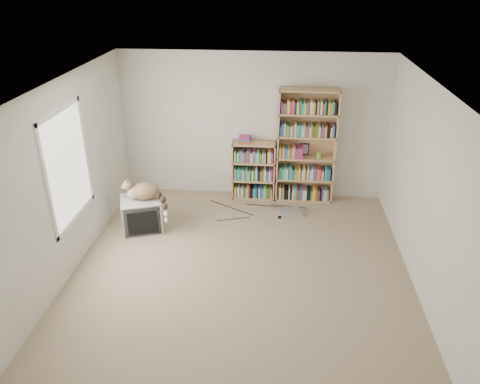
# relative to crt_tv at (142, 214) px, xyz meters

# --- Properties ---
(floor) EXTENTS (4.50, 5.00, 0.01)m
(floor) POSITION_rel_crt_tv_xyz_m (1.63, -1.08, -0.26)
(floor) COLOR tan
(floor) RESTS_ON ground
(wall_back) EXTENTS (4.50, 0.02, 2.50)m
(wall_back) POSITION_rel_crt_tv_xyz_m (1.63, 1.42, 0.99)
(wall_back) COLOR silver
(wall_back) RESTS_ON floor
(wall_front) EXTENTS (4.50, 0.02, 2.50)m
(wall_front) POSITION_rel_crt_tv_xyz_m (1.63, -3.58, 0.99)
(wall_front) COLOR silver
(wall_front) RESTS_ON floor
(wall_left) EXTENTS (0.02, 5.00, 2.50)m
(wall_left) POSITION_rel_crt_tv_xyz_m (-0.62, -1.08, 0.99)
(wall_left) COLOR silver
(wall_left) RESTS_ON floor
(wall_right) EXTENTS (0.02, 5.00, 2.50)m
(wall_right) POSITION_rel_crt_tv_xyz_m (3.88, -1.08, 0.99)
(wall_right) COLOR silver
(wall_right) RESTS_ON floor
(ceiling) EXTENTS (4.50, 5.00, 0.02)m
(ceiling) POSITION_rel_crt_tv_xyz_m (1.63, -1.08, 2.24)
(ceiling) COLOR white
(ceiling) RESTS_ON wall_back
(window) EXTENTS (0.02, 1.22, 1.52)m
(window) POSITION_rel_crt_tv_xyz_m (-0.61, -0.88, 1.14)
(window) COLOR white
(window) RESTS_ON wall_left
(crt_tv) EXTENTS (0.73, 0.70, 0.52)m
(crt_tv) POSITION_rel_crt_tv_xyz_m (0.00, 0.00, 0.00)
(crt_tv) COLOR #A3A2A5
(crt_tv) RESTS_ON floor
(cat) EXTENTS (0.75, 0.50, 0.56)m
(cat) POSITION_rel_crt_tv_xyz_m (0.12, -0.01, 0.35)
(cat) COLOR #3B2A18
(cat) RESTS_ON crt_tv
(bookcase_tall) EXTENTS (0.97, 0.30, 1.95)m
(bookcase_tall) POSITION_rel_crt_tv_xyz_m (2.53, 1.28, 0.66)
(bookcase_tall) COLOR #AE7F57
(bookcase_tall) RESTS_ON floor
(bookcase_short) EXTENTS (0.74, 0.30, 1.02)m
(bookcase_short) POSITION_rel_crt_tv_xyz_m (1.65, 1.28, 0.22)
(bookcase_short) COLOR #AE7F57
(bookcase_short) RESTS_ON floor
(book_stack) EXTENTS (0.21, 0.28, 0.09)m
(book_stack) POSITION_rel_crt_tv_xyz_m (1.50, 1.29, 0.81)
(book_stack) COLOR red
(book_stack) RESTS_ON bookcase_short
(green_mug) EXTENTS (0.09, 0.09, 0.10)m
(green_mug) POSITION_rel_crt_tv_xyz_m (2.76, 1.26, 0.59)
(green_mug) COLOR #669D2C
(green_mug) RESTS_ON bookcase_tall
(framed_print) EXTENTS (0.15, 0.05, 0.20)m
(framed_print) POSITION_rel_crt_tv_xyz_m (2.51, 1.36, 0.64)
(framed_print) COLOR black
(framed_print) RESTS_ON bookcase_tall
(dvd_player) EXTENTS (0.43, 0.36, 0.08)m
(dvd_player) POSITION_rel_crt_tv_xyz_m (2.29, 0.64, -0.21)
(dvd_player) COLOR silver
(dvd_player) RESTS_ON floor
(wall_outlet) EXTENTS (0.01, 0.08, 0.13)m
(wall_outlet) POSITION_rel_crt_tv_xyz_m (-0.61, 0.34, 0.06)
(wall_outlet) COLOR silver
(wall_outlet) RESTS_ON wall_left
(floor_cables) EXTENTS (1.20, 0.70, 0.01)m
(floor_cables) POSITION_rel_crt_tv_xyz_m (1.83, 0.71, -0.25)
(floor_cables) COLOR black
(floor_cables) RESTS_ON floor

